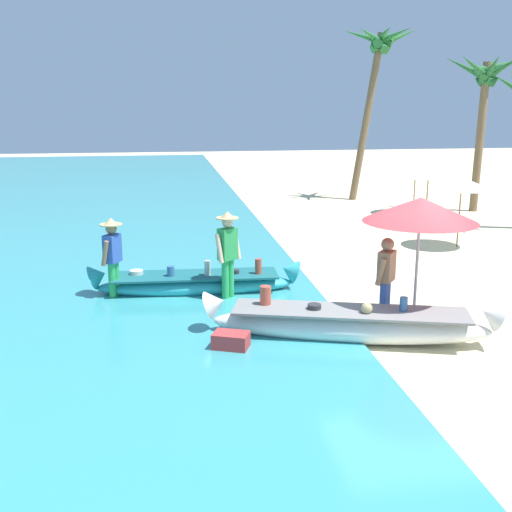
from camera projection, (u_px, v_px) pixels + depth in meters
ground_plane at (406, 330)px, 10.87m from camera, size 80.00×80.00×0.00m
boat_white_foreground at (349, 324)px, 10.27m from camera, size 4.84×2.04×0.86m
boat_cyan_midground at (196, 283)px, 12.73m from camera, size 4.33×1.02×0.76m
person_vendor_hatted at (228, 250)px, 12.11m from camera, size 0.56×0.49×1.83m
person_tourist_customer at (386, 279)px, 10.62m from camera, size 0.49×0.55×1.64m
person_vendor_assistant at (112, 254)px, 12.20m from camera, size 0.45×0.58×1.69m
patio_umbrella_large at (420, 210)px, 10.43m from camera, size 1.93×1.93×2.32m
parasol_row_0 at (462, 183)px, 16.60m from camera, size 1.60×1.60×1.91m
parasol_row_1 at (429, 172)px, 19.22m from camera, size 1.60×1.60×1.91m
parasol_row_2 at (416, 164)px, 21.60m from camera, size 1.60×1.60×1.91m
palm_tree_tall_inland at (485, 84)px, 21.56m from camera, size 2.81×2.18×5.52m
palm_tree_mid_cluster at (378, 57)px, 24.07m from camera, size 2.92×2.81×6.76m
cooler_box at (231, 343)px, 9.80m from camera, size 0.65×0.55×0.35m
paddle at (347, 382)px, 8.78m from camera, size 1.16×1.59×0.05m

